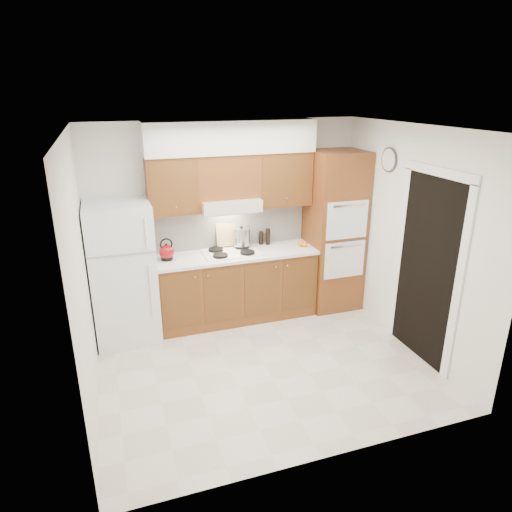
{
  "coord_description": "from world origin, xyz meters",
  "views": [
    {
      "loc": [
        -1.51,
        -4.2,
        2.95
      ],
      "look_at": [
        0.06,
        0.45,
        1.15
      ],
      "focal_mm": 32.0,
      "sensor_mm": 36.0,
      "label": 1
    }
  ],
  "objects": [
    {
      "name": "wall_back",
      "position": [
        0.0,
        1.5,
        1.3
      ],
      "size": [
        3.6,
        0.02,
        2.6
      ],
      "primitive_type": "cube",
      "color": "white",
      "rests_on": "floor"
    },
    {
      "name": "countertop",
      "position": [
        0.03,
        1.19,
        0.92
      ],
      "size": [
        2.13,
        0.62,
        0.04
      ],
      "primitive_type": "cube",
      "color": "white",
      "rests_on": "base_cabinets"
    },
    {
      "name": "condiment_b",
      "position": [
        0.46,
        1.42,
        1.03
      ],
      "size": [
        0.07,
        0.07,
        0.19
      ],
      "primitive_type": "cylinder",
      "rotation": [
        0.0,
        0.0,
        0.15
      ],
      "color": "black",
      "rests_on": "countertop"
    },
    {
      "name": "condiment_a",
      "position": [
        0.54,
        1.39,
        1.05
      ],
      "size": [
        0.08,
        0.08,
        0.22
      ],
      "primitive_type": "cylinder",
      "rotation": [
        0.0,
        0.0,
        -0.36
      ],
      "color": "black",
      "rests_on": "countertop"
    },
    {
      "name": "range_hood",
      "position": [
        -0.02,
        1.27,
        1.57
      ],
      "size": [
        0.75,
        0.45,
        0.15
      ],
      "primitive_type": "cube",
      "color": "silver",
      "rests_on": "wall_back"
    },
    {
      "name": "wall_clock",
      "position": [
        1.79,
        0.55,
        2.15
      ],
      "size": [
        0.02,
        0.3,
        0.3
      ],
      "primitive_type": "cylinder",
      "rotation": [
        0.0,
        1.57,
        0.0
      ],
      "color": "#3F3833",
      "rests_on": "wall_right"
    },
    {
      "name": "fridge",
      "position": [
        -1.41,
        1.14,
        0.86
      ],
      "size": [
        0.75,
        0.72,
        1.72
      ],
      "primitive_type": "cube",
      "color": "white",
      "rests_on": "floor"
    },
    {
      "name": "soffit",
      "position": [
        0.03,
        1.32,
        2.4
      ],
      "size": [
        2.13,
        0.36,
        0.4
      ],
      "primitive_type": "cube",
      "color": "silver",
      "rests_on": "wall_back"
    },
    {
      "name": "doorway",
      "position": [
        1.79,
        -0.35,
        1.05
      ],
      "size": [
        0.02,
        0.9,
        2.1
      ],
      "primitive_type": "cube",
      "color": "black",
      "rests_on": "floor"
    },
    {
      "name": "upper_cab_over_hood",
      "position": [
        -0.02,
        1.33,
        1.92
      ],
      "size": [
        0.75,
        0.33,
        0.55
      ],
      "primitive_type": "cube",
      "color": "brown",
      "rests_on": "range_hood"
    },
    {
      "name": "wall_right",
      "position": [
        1.8,
        0.0,
        1.3
      ],
      "size": [
        0.02,
        3.0,
        2.6
      ],
      "primitive_type": "cube",
      "color": "white",
      "rests_on": "floor"
    },
    {
      "name": "cutting_board",
      "position": [
        -0.03,
        1.45,
        1.14
      ],
      "size": [
        0.27,
        0.1,
        0.35
      ],
      "primitive_type": "cube",
      "rotation": [
        -0.21,
        0.0,
        0.03
      ],
      "color": "tan",
      "rests_on": "countertop"
    },
    {
      "name": "orange_near",
      "position": [
        0.98,
        1.12,
        0.98
      ],
      "size": [
        0.09,
        0.09,
        0.07
      ],
      "primitive_type": "sphere",
      "rotation": [
        0.0,
        0.0,
        -0.41
      ],
      "color": "orange",
      "rests_on": "countertop"
    },
    {
      "name": "wall_left",
      "position": [
        -1.8,
        0.0,
        1.3
      ],
      "size": [
        0.02,
        3.0,
        2.6
      ],
      "primitive_type": "cube",
      "color": "white",
      "rests_on": "floor"
    },
    {
      "name": "backsplash",
      "position": [
        0.02,
        1.49,
        1.22
      ],
      "size": [
        2.11,
        0.03,
        0.56
      ],
      "primitive_type": "cube",
      "color": "white",
      "rests_on": "countertop"
    },
    {
      "name": "condiment_c",
      "position": [
        0.47,
        1.45,
        1.01
      ],
      "size": [
        0.06,
        0.06,
        0.15
      ],
      "primitive_type": "cylinder",
      "rotation": [
        0.0,
        0.0,
        0.07
      ],
      "color": "black",
      "rests_on": "countertop"
    },
    {
      "name": "base_cabinets",
      "position": [
        0.02,
        1.2,
        0.45
      ],
      "size": [
        2.11,
        0.6,
        0.9
      ],
      "primitive_type": "cube",
      "color": "brown",
      "rests_on": "floor"
    },
    {
      "name": "orange_far",
      "position": [
        0.94,
        1.16,
        0.98
      ],
      "size": [
        0.09,
        0.09,
        0.08
      ],
      "primitive_type": "sphere",
      "rotation": [
        0.0,
        0.0,
        0.04
      ],
      "color": "orange",
      "rests_on": "countertop"
    },
    {
      "name": "upper_cab_right",
      "position": [
        0.72,
        1.33,
        1.85
      ],
      "size": [
        0.73,
        0.33,
        0.7
      ],
      "primitive_type": "cube",
      "color": "brown",
      "rests_on": "wall_back"
    },
    {
      "name": "kettle",
      "position": [
        -0.86,
        1.21,
        1.04
      ],
      "size": [
        0.21,
        0.21,
        0.19
      ],
      "primitive_type": "sphere",
      "rotation": [
        0.0,
        0.0,
        -0.13
      ],
      "color": "maroon",
      "rests_on": "countertop"
    },
    {
      "name": "ceiling",
      "position": [
        0.0,
        0.0,
        2.6
      ],
      "size": [
        3.6,
        3.6,
        0.0
      ],
      "primitive_type": "plane",
      "color": "white",
      "rests_on": "wall_back"
    },
    {
      "name": "oven_cabinet",
      "position": [
        1.44,
        1.18,
        1.1
      ],
      "size": [
        0.7,
        0.65,
        2.2
      ],
      "primitive_type": "cube",
      "color": "brown",
      "rests_on": "floor"
    },
    {
      "name": "cooktop",
      "position": [
        -0.02,
        1.21,
        0.95
      ],
      "size": [
        0.74,
        0.5,
        0.01
      ],
      "primitive_type": "cube",
      "color": "white",
      "rests_on": "countertop"
    },
    {
      "name": "stock_pot",
      "position": [
        0.16,
        1.37,
        1.09
      ],
      "size": [
        0.25,
        0.25,
        0.24
      ],
      "primitive_type": "cylinder",
      "rotation": [
        0.0,
        0.0,
        -0.1
      ],
      "color": "#ABABB0",
      "rests_on": "cooktop"
    },
    {
      "name": "floor",
      "position": [
        0.0,
        0.0,
        0.0
      ],
      "size": [
        3.6,
        3.6,
        0.0
      ],
      "primitive_type": "plane",
      "color": "beige",
      "rests_on": "ground"
    },
    {
      "name": "upper_cab_left",
      "position": [
        -0.71,
        1.33,
        1.85
      ],
      "size": [
        0.63,
        0.33,
        0.7
      ],
      "primitive_type": "cube",
      "color": "brown",
      "rests_on": "wall_back"
    }
  ]
}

